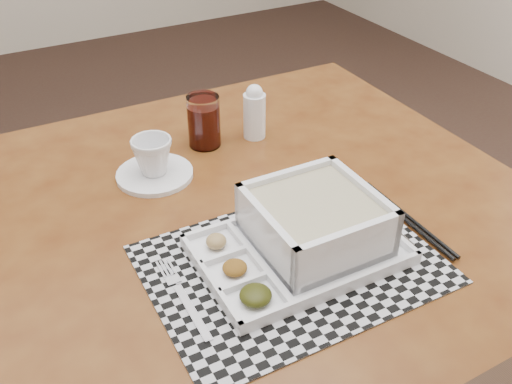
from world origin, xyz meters
TOP-DOWN VIEW (x-y plane):
  - floor at (0.00, 0.00)m, footprint 5.00×5.00m
  - dining_table at (0.01, -0.82)m, footprint 1.09×1.09m
  - placemat at (0.01, -0.95)m, footprint 0.45×0.34m
  - serving_tray at (0.05, -0.93)m, footprint 0.32×0.23m
  - fork at (-0.17, -0.94)m, footprint 0.02×0.19m
  - spoon at (0.21, -0.88)m, footprint 0.04×0.18m
  - chopsticks at (0.25, -0.95)m, footprint 0.02×0.24m
  - saucer at (-0.09, -0.61)m, footprint 0.15×0.15m
  - cup at (-0.09, -0.61)m, footprint 0.08×0.08m
  - juice_glass at (0.05, -0.54)m, footprint 0.07×0.07m
  - creamer_bottle at (0.16, -0.56)m, footprint 0.05×0.05m

SIDE VIEW (x-z plane):
  - floor at x=0.00m, z-range 0.00..0.00m
  - dining_table at x=0.01m, z-range 0.32..1.12m
  - placemat at x=0.01m, z-range 0.80..0.81m
  - fork at x=-0.17m, z-range 0.81..0.81m
  - saucer at x=-0.09m, z-range 0.80..0.81m
  - spoon at x=0.21m, z-range 0.80..0.81m
  - chopsticks at x=0.25m, z-range 0.81..0.81m
  - serving_tray at x=0.05m, z-range 0.80..0.89m
  - cup at x=-0.09m, z-range 0.81..0.89m
  - juice_glass at x=0.05m, z-range 0.80..0.91m
  - creamer_bottle at x=0.16m, z-range 0.80..0.92m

